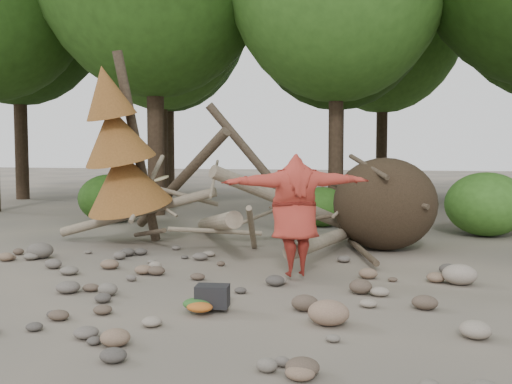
# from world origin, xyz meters

# --- Properties ---
(ground) EXTENTS (120.00, 120.00, 0.00)m
(ground) POSITION_xyz_m (0.00, 0.00, 0.00)
(ground) COLOR #514C44
(ground) RESTS_ON ground
(deadfall_pile) EXTENTS (8.55, 5.24, 3.30)m
(deadfall_pile) POSITION_xyz_m (2.02, 4.24, 0.95)
(deadfall_pile) COLOR #332619
(deadfall_pile) RESTS_ON ground
(dead_conifer) EXTENTS (2.06, 2.16, 4.35)m
(dead_conifer) POSITION_xyz_m (-3.12, 3.37, 2.11)
(dead_conifer) COLOR #4C3F30
(dead_conifer) RESTS_ON ground
(bush_left) EXTENTS (1.80, 1.80, 1.44)m
(bush_left) POSITION_xyz_m (-5.50, 7.20, 0.72)
(bush_left) COLOR #244A13
(bush_left) RESTS_ON ground
(bush_mid) EXTENTS (1.40, 1.40, 1.12)m
(bush_mid) POSITION_xyz_m (0.80, 7.80, 0.56)
(bush_mid) COLOR #2F5E1B
(bush_mid) RESTS_ON ground
(bush_right) EXTENTS (2.00, 2.00, 1.60)m
(bush_right) POSITION_xyz_m (5.00, 7.00, 0.80)
(bush_right) COLOR #3A7022
(bush_right) RESTS_ON ground
(frisbee_thrower) EXTENTS (3.67, 1.65, 1.99)m
(frisbee_thrower) POSITION_xyz_m (1.26, 0.99, 1.08)
(frisbee_thrower) COLOR #A32F24
(frisbee_thrower) RESTS_ON ground
(backpack) EXTENTS (0.47, 0.34, 0.29)m
(backpack) POSITION_xyz_m (0.54, -1.10, 0.14)
(backpack) COLOR black
(backpack) RESTS_ON ground
(cloth_green) EXTENTS (0.38, 0.32, 0.14)m
(cloth_green) POSITION_xyz_m (0.37, -1.23, 0.07)
(cloth_green) COLOR #2C5923
(cloth_green) RESTS_ON ground
(cloth_orange) EXTENTS (0.34, 0.28, 0.12)m
(cloth_orange) POSITION_xyz_m (0.45, -1.34, 0.06)
(cloth_orange) COLOR #A3531C
(cloth_orange) RESTS_ON ground
(boulder_front_right) EXTENTS (0.51, 0.46, 0.30)m
(boulder_front_right) POSITION_xyz_m (2.10, -1.33, 0.15)
(boulder_front_right) COLOR #866954
(boulder_front_right) RESTS_ON ground
(boulder_mid_right) EXTENTS (0.54, 0.49, 0.32)m
(boulder_mid_right) POSITION_xyz_m (3.85, 1.30, 0.16)
(boulder_mid_right) COLOR gray
(boulder_mid_right) RESTS_ON ground
(boulder_mid_left) EXTENTS (0.53, 0.47, 0.32)m
(boulder_mid_left) POSITION_xyz_m (-3.97, 1.63, 0.16)
(boulder_mid_left) COLOR #5C554D
(boulder_mid_left) RESTS_ON ground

